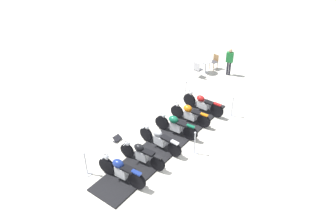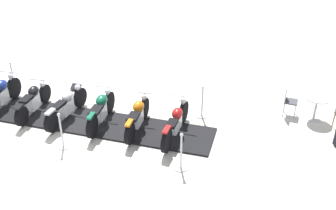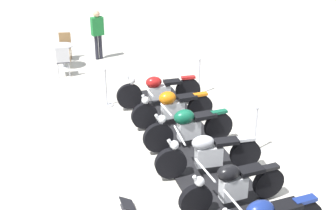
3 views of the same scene
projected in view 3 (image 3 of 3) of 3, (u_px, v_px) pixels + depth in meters
name	position (u px, v px, depth m)	size (l,w,h in m)	color
ground_plane	(198.00, 160.00, 9.93)	(80.00, 80.00, 0.00)	beige
display_platform	(198.00, 159.00, 9.92)	(7.98, 1.41, 0.06)	black
motorcycle_maroon	(158.00, 90.00, 12.23)	(2.27, 0.71, 0.99)	black
motorcycle_copper	(172.00, 107.00, 11.22)	(2.08, 0.61, 0.94)	black
motorcycle_forest	(188.00, 126.00, 10.21)	(2.12, 0.65, 0.99)	black
motorcycle_chrome	(208.00, 153.00, 9.22)	(2.21, 0.80, 0.94)	black
motorcycle_black	(232.00, 185.00, 8.21)	(2.07, 0.76, 0.89)	black
stanchion_right_front	(106.00, 94.00, 12.38)	(0.35, 0.35, 1.07)	silver
stanchion_left_front	(199.00, 83.00, 13.11)	(0.36, 0.36, 1.09)	silver
stanchion_left_mid	(255.00, 138.00, 10.16)	(0.35, 0.35, 1.10)	silver
info_placard	(128.00, 207.00, 8.32)	(0.28, 0.42, 0.21)	#333338
cafe_table	(62.00, 51.00, 15.01)	(0.74, 0.74, 0.77)	#B7B7BC
cafe_chair_near_table	(63.00, 59.00, 14.28)	(0.41, 0.41, 0.97)	#B7B7BC
cafe_chair_across_table	(65.00, 44.00, 15.76)	(0.44, 0.44, 0.93)	olive
bystander_person	(98.00, 31.00, 15.65)	(0.45, 0.33, 1.68)	#23232D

